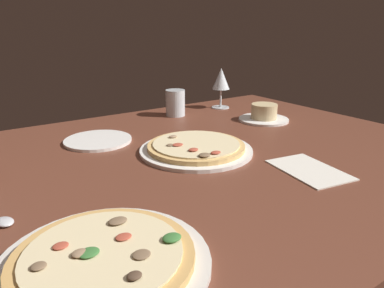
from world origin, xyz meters
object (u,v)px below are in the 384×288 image
object	(u,v)px
wine_glass_far	(221,81)
side_plate	(98,140)
pizza_side	(104,259)
ramekin_on_saucer	(264,114)
water_glass	(175,104)
paper_menu	(309,170)
pizza_main	(196,148)

from	to	relation	value
wine_glass_far	side_plate	size ratio (longest dim) A/B	0.83
pizza_side	ramekin_on_saucer	distance (cm)	91.29
pizza_side	ramekin_on_saucer	size ratio (longest dim) A/B	1.75
water_glass	paper_menu	bearing A→B (deg)	-92.05
ramekin_on_saucer	water_glass	distance (cm)	33.18
water_glass	paper_menu	xyz separation A→B (cm)	(-2.30, -64.27, -4.17)
pizza_side	wine_glass_far	size ratio (longest dim) A/B	1.91
ramekin_on_saucer	side_plate	xyz separation A→B (cm)	(-58.48, 9.96, -1.88)
pizza_side	side_plate	world-z (taller)	pizza_side
pizza_main	ramekin_on_saucer	distance (cm)	41.91
pizza_main	pizza_side	xyz separation A→B (cm)	(-39.04, -32.63, -0.01)
pizza_main	ramekin_on_saucer	size ratio (longest dim) A/B	1.72
pizza_side	pizza_main	bearing A→B (deg)	39.89
pizza_main	water_glass	bearing A→B (deg)	65.82
pizza_main	paper_menu	distance (cm)	29.98
water_glass	side_plate	distance (cm)	39.09
wine_glass_far	pizza_main	bearing A→B (deg)	-135.50
pizza_main	pizza_side	world-z (taller)	same
pizza_side	paper_menu	distance (cm)	54.32
wine_glass_far	water_glass	world-z (taller)	wine_glass_far
pizza_main	ramekin_on_saucer	bearing A→B (deg)	19.28
wine_glass_far	paper_menu	xyz separation A→B (cm)	(-24.78, -64.97, -11.18)
pizza_side	side_plate	xyz separation A→B (cm)	(20.10, 56.42, -0.73)
ramekin_on_saucer	water_glass	size ratio (longest dim) A/B	1.82
pizza_side	water_glass	bearing A→B (deg)	51.59
pizza_main	side_plate	world-z (taller)	pizza_main
pizza_main	side_plate	size ratio (longest dim) A/B	1.56
pizza_side	side_plate	size ratio (longest dim) A/B	1.58
ramekin_on_saucer	wine_glass_far	bearing A→B (deg)	89.75
pizza_main	paper_menu	world-z (taller)	pizza_main
ramekin_on_saucer	paper_menu	bearing A→B (deg)	-121.76
paper_menu	pizza_side	bearing A→B (deg)	-163.60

